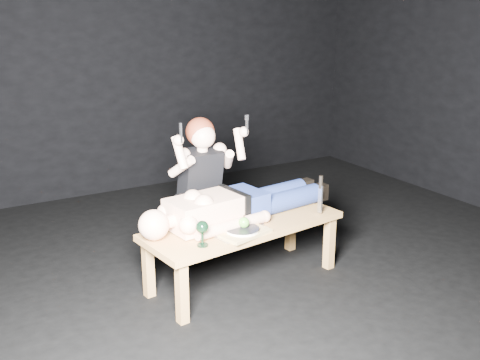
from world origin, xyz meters
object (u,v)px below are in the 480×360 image
(lying_man, at_px, (239,200))
(kneeling_woman, at_px, (196,189))
(goblet, at_px, (202,233))
(table, at_px, (244,252))
(carving_knife, at_px, (320,195))
(serving_tray, at_px, (242,232))

(lying_man, bearing_deg, kneeling_woman, 106.77)
(lying_man, distance_m, goblet, 0.56)
(table, distance_m, kneeling_woman, 0.62)
(lying_man, xyz_separation_m, kneeling_woman, (-0.16, 0.37, 0.01))
(table, relative_size, lying_man, 1.02)
(lying_man, xyz_separation_m, carving_knife, (0.54, -0.24, 0.02))
(serving_tray, bearing_deg, goblet, -171.80)
(table, relative_size, serving_tray, 4.28)
(table, bearing_deg, kneeling_woman, 98.52)
(serving_tray, bearing_deg, table, 57.01)
(table, bearing_deg, serving_tray, -130.01)
(kneeling_woman, bearing_deg, table, -75.58)
(serving_tray, height_order, goblet, goblet)
(lying_man, bearing_deg, carving_knife, -30.60)
(lying_man, height_order, kneeling_woman, kneeling_woman)
(carving_knife, bearing_deg, table, 160.43)
(kneeling_woman, xyz_separation_m, carving_knife, (0.70, -0.60, 0.01))
(lying_man, relative_size, carving_knife, 4.83)
(table, distance_m, goblet, 0.57)
(goblet, height_order, carving_knife, carving_knife)
(table, relative_size, carving_knife, 4.94)
(table, distance_m, carving_knife, 0.69)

